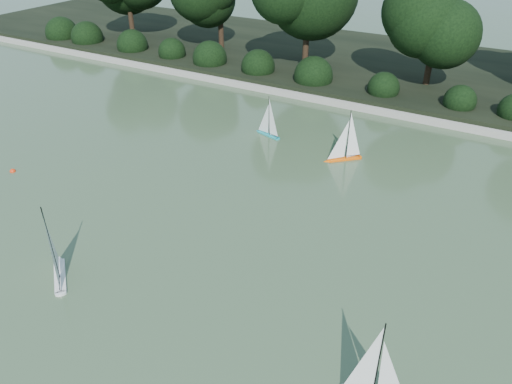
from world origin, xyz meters
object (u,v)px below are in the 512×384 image
sailboat_orange (342,152)px  sailboat_teal (267,128)px  sailboat_white_a (57,263)px  race_buoy (13,172)px

sailboat_orange → sailboat_teal: 2.28m
sailboat_orange → sailboat_teal: bearing=170.4°
sailboat_white_a → sailboat_teal: (0.29, 6.66, -0.05)m
sailboat_orange → race_buoy: sailboat_orange is taller
sailboat_teal → race_buoy: (-4.07, -4.68, -0.18)m
race_buoy → sailboat_teal: bearing=49.0°
sailboat_teal → race_buoy: size_ratio=8.72×
sailboat_orange → race_buoy: size_ratio=9.98×
sailboat_white_a → race_buoy: bearing=152.5°
sailboat_white_a → sailboat_orange: sailboat_white_a is taller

